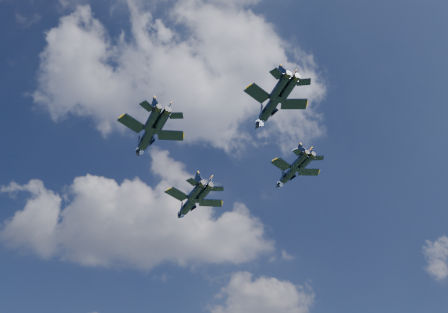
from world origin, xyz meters
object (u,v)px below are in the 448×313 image
jet_right (289,174)px  jet_slot (270,108)px  jet_left (147,137)px  jet_lead (189,204)px

jet_right → jet_slot: 18.94m
jet_left → jet_slot: 23.14m
jet_lead → jet_left: size_ratio=1.08×
jet_lead → jet_slot: 31.89m
jet_lead → jet_right: jet_right is taller
jet_left → jet_slot: (22.02, -6.81, 2.11)m
jet_lead → jet_slot: (14.42, -28.26, 3.15)m
jet_lead → jet_left: 22.78m
jet_left → jet_right: jet_right is taller
jet_lead → jet_slot: size_ratio=1.11×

